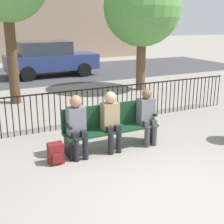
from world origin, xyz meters
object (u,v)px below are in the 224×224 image
park_bench (110,125)px  seated_person_1 (111,118)px  seated_person_2 (147,114)px  seated_person_0 (77,123)px  tree_1 (142,8)px  backpack (56,154)px  parked_car_1 (49,58)px

park_bench → seated_person_1: bearing=-109.4°
seated_person_1 → seated_person_2: seated_person_1 is taller
seated_person_0 → seated_person_1: size_ratio=1.00×
park_bench → tree_1: tree_1 is taller
park_bench → tree_1: (3.50, 4.58, 2.49)m
park_bench → tree_1: bearing=52.6°
seated_person_0 → seated_person_2: bearing=-0.1°
seated_person_2 → backpack: size_ratio=3.02×
seated_person_1 → backpack: bearing=-175.6°
seated_person_0 → tree_1: (4.26, 4.71, 2.29)m
park_bench → tree_1: 6.27m
tree_1 → seated_person_2: bearing=-119.8°
seated_person_1 → park_bench: bearing=70.6°
backpack → seated_person_1: bearing=4.4°
seated_person_0 → parked_car_1: bearing=77.8°
seated_person_1 → backpack: 1.29m
seated_person_0 → backpack: (-0.47, -0.09, -0.51)m
seated_person_0 → seated_person_2: seated_person_0 is taller
seated_person_1 → parked_car_1: bearing=82.2°
parked_car_1 → tree_1: bearing=-62.7°
seated_person_2 → parked_car_1: size_ratio=0.28×
seated_person_1 → seated_person_0: bearing=180.0°
seated_person_0 → park_bench: bearing=9.6°
backpack → park_bench: bearing=10.2°
seated_person_2 → parked_car_1: (0.41, 9.14, 0.17)m
tree_1 → seated_person_0: bearing=-132.2°
park_bench → seated_person_1: 0.24m
park_bench → parked_car_1: size_ratio=0.47×
seated_person_2 → seated_person_0: bearing=179.9°
backpack → tree_1: size_ratio=0.09×
seated_person_0 → tree_1: bearing=47.8°
seated_person_2 → tree_1: (2.70, 4.71, 2.32)m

